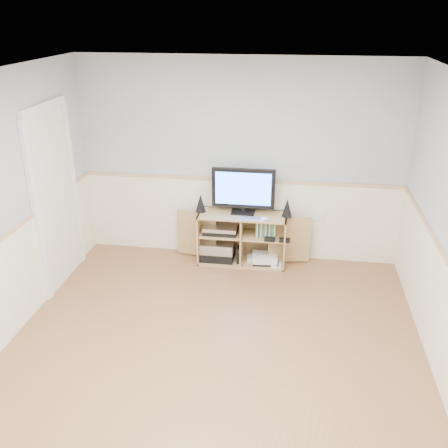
{
  "coord_description": "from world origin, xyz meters",
  "views": [
    {
      "loc": [
        0.66,
        -3.61,
        2.99
      ],
      "look_at": [
        -0.05,
        1.2,
        0.87
      ],
      "focal_mm": 40.0,
      "sensor_mm": 36.0,
      "label": 1
    }
  ],
  "objects_px": {
    "media_cabinet": "(243,236)",
    "keyboard": "(251,219)",
    "monitor": "(243,189)",
    "game_consoles": "(264,258)"
  },
  "relations": [
    {
      "from": "game_consoles",
      "to": "monitor",
      "type": "bearing_deg",
      "value": 167.81
    },
    {
      "from": "monitor",
      "to": "media_cabinet",
      "type": "bearing_deg",
      "value": 90.0
    },
    {
      "from": "media_cabinet",
      "to": "game_consoles",
      "type": "distance_m",
      "value": 0.39
    },
    {
      "from": "media_cabinet",
      "to": "game_consoles",
      "type": "xyz_separation_m",
      "value": [
        0.28,
        -0.06,
        -0.26
      ]
    },
    {
      "from": "monitor",
      "to": "game_consoles",
      "type": "distance_m",
      "value": 0.93
    },
    {
      "from": "keyboard",
      "to": "monitor",
      "type": "bearing_deg",
      "value": 117.32
    },
    {
      "from": "keyboard",
      "to": "game_consoles",
      "type": "distance_m",
      "value": 0.62
    },
    {
      "from": "media_cabinet",
      "to": "monitor",
      "type": "height_order",
      "value": "monitor"
    },
    {
      "from": "media_cabinet",
      "to": "keyboard",
      "type": "bearing_deg",
      "value": -57.05
    },
    {
      "from": "game_consoles",
      "to": "media_cabinet",
      "type": "bearing_deg",
      "value": 167.29
    }
  ]
}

